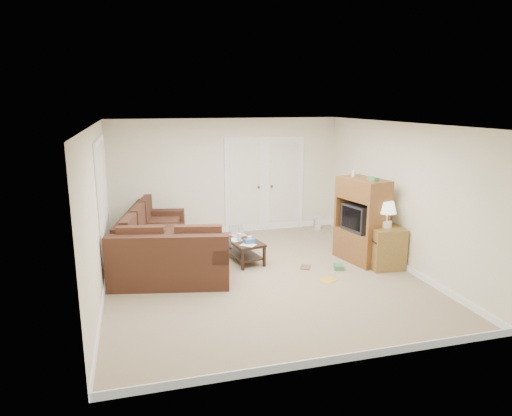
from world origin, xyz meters
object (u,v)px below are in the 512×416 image
object	(u,v)px
sectional_sofa	(160,249)
tv_armoire	(362,220)
coffee_table	(242,249)
side_cabinet	(385,244)

from	to	relation	value
sectional_sofa	tv_armoire	world-z (taller)	tv_armoire
sectional_sofa	coffee_table	xyz separation A→B (m)	(1.47, -0.01, -0.13)
sectional_sofa	side_cabinet	world-z (taller)	side_cabinet
sectional_sofa	coffee_table	bearing A→B (deg)	11.39
sectional_sofa	tv_armoire	size ratio (longest dim) A/B	1.94
tv_armoire	side_cabinet	xyz separation A→B (m)	(0.24, -0.43, -0.34)
sectional_sofa	side_cabinet	bearing A→B (deg)	-3.04
coffee_table	tv_armoire	distance (m)	2.22
coffee_table	side_cabinet	bearing A→B (deg)	-34.87
coffee_table	sectional_sofa	bearing A→B (deg)	167.89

